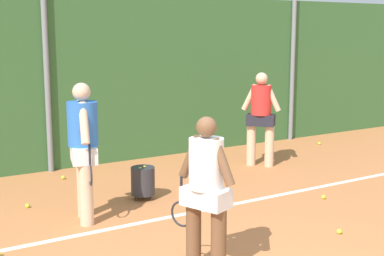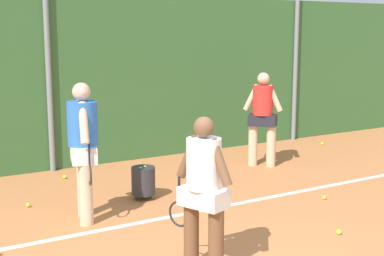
# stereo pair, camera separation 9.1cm
# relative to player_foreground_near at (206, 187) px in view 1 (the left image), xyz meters

# --- Properties ---
(ground_plane) EXTENTS (30.54, 30.54, 0.00)m
(ground_plane) POSITION_rel_player_foreground_near_xyz_m (-0.09, 0.91, -0.93)
(ground_plane) COLOR #C67542
(hedge_fence_backdrop) EXTENTS (19.85, 0.25, 3.20)m
(hedge_fence_backdrop) POSITION_rel_player_foreground_near_xyz_m (-0.09, 5.20, 0.67)
(hedge_fence_backdrop) COLOR #386633
(hedge_fence_backdrop) RESTS_ON ground_plane
(fence_post_center) EXTENTS (0.10, 0.10, 3.47)m
(fence_post_center) POSITION_rel_player_foreground_near_xyz_m (-0.09, 5.02, 0.80)
(fence_post_center) COLOR gray
(fence_post_center) RESTS_ON ground_plane
(fence_post_right) EXTENTS (0.10, 0.10, 3.47)m
(fence_post_right) POSITION_rel_player_foreground_near_xyz_m (5.63, 5.02, 0.80)
(fence_post_right) COLOR gray
(fence_post_right) RESTS_ON ground_plane
(court_baseline_paint) EXTENTS (14.50, 0.10, 0.01)m
(court_baseline_paint) POSITION_rel_player_foreground_near_xyz_m (-0.09, 1.72, -0.93)
(court_baseline_paint) COLOR white
(court_baseline_paint) RESTS_ON ground_plane
(player_foreground_near) EXTENTS (0.44, 0.72, 1.67)m
(player_foreground_near) POSITION_rel_player_foreground_near_xyz_m (0.00, 0.00, 0.00)
(player_foreground_near) COLOR brown
(player_foreground_near) RESTS_ON ground_plane
(player_midcourt) EXTENTS (0.45, 0.83, 1.86)m
(player_midcourt) POSITION_rel_player_foreground_near_xyz_m (-0.49, 2.20, 0.11)
(player_midcourt) COLOR beige
(player_midcourt) RESTS_ON ground_plane
(player_backcourt_far) EXTENTS (0.57, 0.58, 1.76)m
(player_backcourt_far) POSITION_rel_player_foreground_near_xyz_m (3.41, 3.38, 0.06)
(player_backcourt_far) COLOR beige
(player_backcourt_far) RESTS_ON ground_plane
(ball_hopper) EXTENTS (0.36, 0.36, 0.51)m
(ball_hopper) POSITION_rel_player_foreground_near_xyz_m (0.58, 2.64, -0.64)
(ball_hopper) COLOR #2D2D33
(ball_hopper) RESTS_ON ground_plane
(tennis_ball_0) EXTENTS (0.07, 0.07, 0.07)m
(tennis_ball_0) POSITION_rel_player_foreground_near_xyz_m (-0.09, 4.38, -0.90)
(tennis_ball_0) COLOR #CCDB33
(tennis_ball_0) RESTS_ON ground_plane
(tennis_ball_2) EXTENTS (0.07, 0.07, 0.07)m
(tennis_ball_2) POSITION_rel_player_foreground_near_xyz_m (-1.02, 3.14, -0.90)
(tennis_ball_2) COLOR #CCDB33
(tennis_ball_2) RESTS_ON ground_plane
(tennis_ball_3) EXTENTS (0.07, 0.07, 0.07)m
(tennis_ball_3) POSITION_rel_player_foreground_near_xyz_m (2.92, 1.21, -0.90)
(tennis_ball_3) COLOR #CCDB33
(tennis_ball_3) RESTS_ON ground_plane
(tennis_ball_4) EXTENTS (0.07, 0.07, 0.07)m
(tennis_ball_4) POSITION_rel_player_foreground_near_xyz_m (2.04, 0.06, -0.90)
(tennis_ball_4) COLOR #CCDB33
(tennis_ball_4) RESTS_ON ground_plane
(tennis_ball_6) EXTENTS (0.07, 0.07, 0.07)m
(tennis_ball_6) POSITION_rel_player_foreground_near_xyz_m (5.76, 4.20, -0.90)
(tennis_ball_6) COLOR #CCDB33
(tennis_ball_6) RESTS_ON ground_plane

